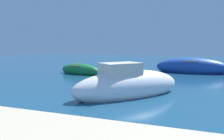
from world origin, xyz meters
TOP-DOWN VIEW (x-y plane):
  - moored_boat_1 at (-7.58, 2.71)m, footprint 4.46×5.12m
  - moored_boat_5 at (-5.53, 12.42)m, footprint 5.43×1.86m
  - moored_boat_6 at (-13.21, 8.61)m, footprint 3.63×1.83m

SIDE VIEW (x-z plane):
  - moored_boat_6 at x=-13.21m, z-range -0.22..0.79m
  - moored_boat_5 at x=-5.53m, z-range -0.34..1.17m
  - moored_boat_1 at x=-7.58m, z-range -0.43..1.34m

